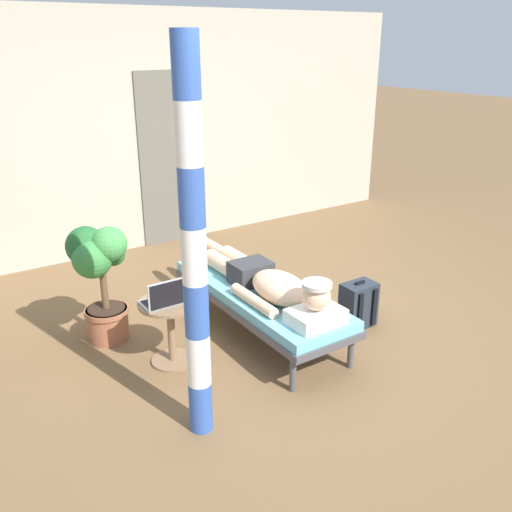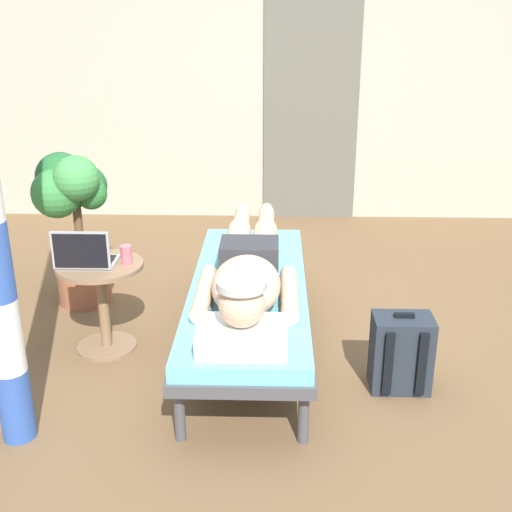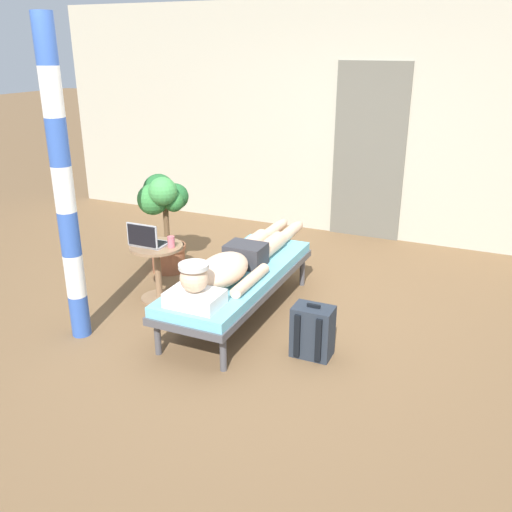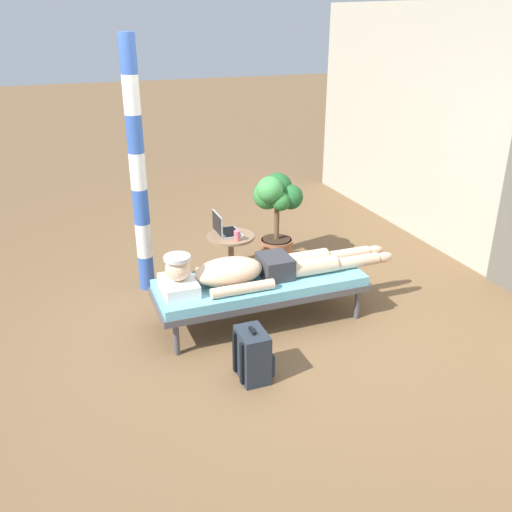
{
  "view_description": "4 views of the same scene",
  "coord_description": "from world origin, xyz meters",
  "px_view_note": "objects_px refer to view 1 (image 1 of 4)",
  "views": [
    {
      "loc": [
        -2.53,
        -3.39,
        2.38
      ],
      "look_at": [
        -0.08,
        0.28,
        0.64
      ],
      "focal_mm": 38.92,
      "sensor_mm": 36.0,
      "label": 1
    },
    {
      "loc": [
        -0.02,
        -3.16,
        1.84
      ],
      "look_at": [
        -0.12,
        0.21,
        0.54
      ],
      "focal_mm": 45.24,
      "sensor_mm": 36.0,
      "label": 2
    },
    {
      "loc": [
        1.76,
        -3.78,
        2.22
      ],
      "look_at": [
        -0.07,
        0.27,
        0.51
      ],
      "focal_mm": 38.91,
      "sensor_mm": 36.0,
      "label": 3
    },
    {
      "loc": [
        3.98,
        -1.5,
        2.57
      ],
      "look_at": [
        -0.3,
        0.12,
        0.57
      ],
      "focal_mm": 39.28,
      "sensor_mm": 36.0,
      "label": 4
    }
  ],
  "objects_px": {
    "drink_glass": "(186,290)",
    "laptop": "(165,299)",
    "potted_plant": "(99,269)",
    "porch_post": "(194,255)",
    "backpack": "(358,305)",
    "lounge_chair": "(260,296)",
    "side_table": "(171,321)",
    "person_reclining": "(264,280)"
  },
  "relations": [
    {
      "from": "drink_glass",
      "to": "laptop",
      "type": "bearing_deg",
      "value": -162.01
    },
    {
      "from": "drink_glass",
      "to": "potted_plant",
      "type": "bearing_deg",
      "value": 127.73
    },
    {
      "from": "porch_post",
      "to": "laptop",
      "type": "bearing_deg",
      "value": 80.01
    },
    {
      "from": "laptop",
      "to": "backpack",
      "type": "xyz_separation_m",
      "value": [
        1.67,
        -0.31,
        -0.39
      ]
    },
    {
      "from": "porch_post",
      "to": "drink_glass",
      "type": "bearing_deg",
      "value": 67.77
    },
    {
      "from": "lounge_chair",
      "to": "potted_plant",
      "type": "distance_m",
      "value": 1.33
    },
    {
      "from": "side_table",
      "to": "laptop",
      "type": "height_order",
      "value": "laptop"
    },
    {
      "from": "laptop",
      "to": "porch_post",
      "type": "distance_m",
      "value": 1.01
    },
    {
      "from": "lounge_chair",
      "to": "porch_post",
      "type": "bearing_deg",
      "value": -140.78
    },
    {
      "from": "lounge_chair",
      "to": "person_reclining",
      "type": "height_order",
      "value": "person_reclining"
    },
    {
      "from": "lounge_chair",
      "to": "laptop",
      "type": "distance_m",
      "value": 0.92
    },
    {
      "from": "lounge_chair",
      "to": "person_reclining",
      "type": "distance_m",
      "value": 0.18
    },
    {
      "from": "lounge_chair",
      "to": "backpack",
      "type": "height_order",
      "value": "backpack"
    },
    {
      "from": "side_table",
      "to": "potted_plant",
      "type": "distance_m",
      "value": 0.75
    },
    {
      "from": "laptop",
      "to": "drink_glass",
      "type": "distance_m",
      "value": 0.22
    },
    {
      "from": "potted_plant",
      "to": "backpack",
      "type": "bearing_deg",
      "value": -27.0
    },
    {
      "from": "lounge_chair",
      "to": "backpack",
      "type": "bearing_deg",
      "value": -24.7
    },
    {
      "from": "lounge_chair",
      "to": "laptop",
      "type": "xyz_separation_m",
      "value": [
        -0.88,
        -0.05,
        0.24
      ]
    },
    {
      "from": "lounge_chair",
      "to": "side_table",
      "type": "relative_size",
      "value": 3.58
    },
    {
      "from": "person_reclining",
      "to": "side_table",
      "type": "xyz_separation_m",
      "value": [
        -0.82,
        0.06,
        -0.16
      ]
    },
    {
      "from": "drink_glass",
      "to": "backpack",
      "type": "height_order",
      "value": "drink_glass"
    },
    {
      "from": "laptop",
      "to": "side_table",
      "type": "bearing_deg",
      "value": 40.52
    },
    {
      "from": "laptop",
      "to": "potted_plant",
      "type": "distance_m",
      "value": 0.72
    },
    {
      "from": "side_table",
      "to": "laptop",
      "type": "bearing_deg",
      "value": -139.48
    },
    {
      "from": "lounge_chair",
      "to": "drink_glass",
      "type": "relative_size",
      "value": 18.58
    },
    {
      "from": "laptop",
      "to": "drink_glass",
      "type": "bearing_deg",
      "value": 17.99
    },
    {
      "from": "side_table",
      "to": "lounge_chair",
      "type": "bearing_deg",
      "value": -0.05
    },
    {
      "from": "person_reclining",
      "to": "drink_glass",
      "type": "relative_size",
      "value": 21.55
    },
    {
      "from": "backpack",
      "to": "porch_post",
      "type": "bearing_deg",
      "value": -165.48
    },
    {
      "from": "backpack",
      "to": "lounge_chair",
      "type": "bearing_deg",
      "value": 155.3
    },
    {
      "from": "drink_glass",
      "to": "potted_plant",
      "type": "height_order",
      "value": "potted_plant"
    },
    {
      "from": "person_reclining",
      "to": "laptop",
      "type": "distance_m",
      "value": 0.89
    },
    {
      "from": "person_reclining",
      "to": "potted_plant",
      "type": "distance_m",
      "value": 1.33
    },
    {
      "from": "person_reclining",
      "to": "drink_glass",
      "type": "bearing_deg",
      "value": 173.44
    },
    {
      "from": "lounge_chair",
      "to": "laptop",
      "type": "bearing_deg",
      "value": -176.73
    },
    {
      "from": "person_reclining",
      "to": "porch_post",
      "type": "xyz_separation_m",
      "value": [
        -1.02,
        -0.77,
        0.69
      ]
    },
    {
      "from": "backpack",
      "to": "side_table",
      "type": "bearing_deg",
      "value": 167.27
    },
    {
      "from": "laptop",
      "to": "porch_post",
      "type": "relative_size",
      "value": 0.13
    },
    {
      "from": "potted_plant",
      "to": "side_table",
      "type": "bearing_deg",
      "value": -62.96
    },
    {
      "from": "backpack",
      "to": "laptop",
      "type": "bearing_deg",
      "value": 169.4
    },
    {
      "from": "laptop",
      "to": "potted_plant",
      "type": "bearing_deg",
      "value": 110.9
    },
    {
      "from": "lounge_chair",
      "to": "laptop",
      "type": "relative_size",
      "value": 6.04
    }
  ]
}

